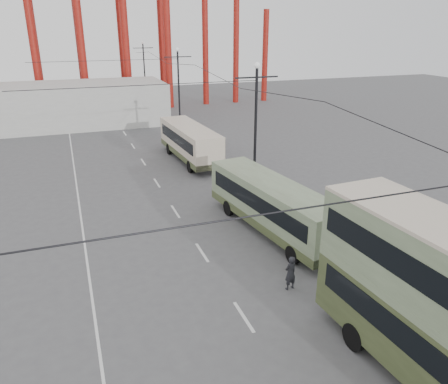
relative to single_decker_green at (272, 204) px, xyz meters
name	(u,v)px	position (x,y,z in m)	size (l,w,h in m)	color
ground	(313,377)	(-3.73, -11.12, -1.76)	(160.00, 160.00, 0.00)	#4E4E51
road_markings	(165,193)	(-4.59, 8.58, -1.75)	(12.52, 120.00, 0.01)	silver
lamp_post_mid	(255,129)	(1.87, 6.88, 2.92)	(3.20, 0.44, 9.32)	black
lamp_post_far	(179,89)	(1.87, 28.88, 2.92)	(3.20, 0.44, 9.32)	black
lamp_post_distant	(145,72)	(1.87, 50.88, 2.92)	(3.20, 0.44, 9.32)	black
fairground_shed	(74,104)	(-9.73, 35.88, 0.74)	(22.00, 10.00, 5.00)	#B0AFAA
single_decker_green	(272,204)	(0.00, 0.00, 0.00)	(4.03, 11.25, 3.11)	#677757
single_decker_cream	(190,142)	(-0.55, 15.87, 0.04)	(3.18, 10.39, 3.19)	beige
pedestrian	(290,273)	(-1.87, -5.88, -0.90)	(0.62, 0.41, 1.71)	black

